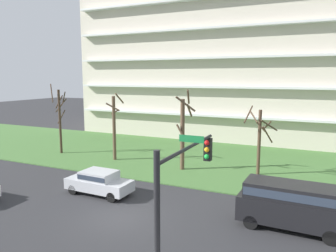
% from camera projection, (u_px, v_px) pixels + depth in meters
% --- Properties ---
extents(ground, '(160.00, 160.00, 0.00)m').
position_uv_depth(ground, '(121.00, 218.00, 17.85)').
color(ground, '#2D2D30').
extents(grass_lawn_strip, '(80.00, 16.00, 0.08)m').
position_uv_depth(grass_lawn_strip, '(203.00, 159.00, 30.41)').
color(grass_lawn_strip, '#477238').
rests_on(grass_lawn_strip, ground).
extents(apartment_building, '(40.63, 14.18, 19.50)m').
position_uv_depth(apartment_building, '(241.00, 60.00, 42.07)').
color(apartment_building, beige).
rests_on(apartment_building, ground).
extents(tree_far_left, '(1.72, 1.76, 6.97)m').
position_uv_depth(tree_far_left, '(60.00, 118.00, 32.31)').
color(tree_far_left, '#423023').
rests_on(tree_far_left, ground).
extents(tree_left, '(1.31, 1.55, 6.25)m').
position_uv_depth(tree_left, '(114.00, 126.00, 29.66)').
color(tree_left, brown).
rests_on(tree_left, ground).
extents(tree_center, '(1.61, 1.87, 6.67)m').
position_uv_depth(tree_center, '(183.00, 131.00, 26.46)').
color(tree_center, brown).
rests_on(tree_center, ground).
extents(tree_right, '(2.38, 2.35, 5.38)m').
position_uv_depth(tree_right, '(260.00, 138.00, 25.08)').
color(tree_right, '#4C3828').
rests_on(tree_right, ground).
extents(sedan_silver_near_left, '(4.44, 1.90, 1.57)m').
position_uv_depth(sedan_silver_near_left, '(99.00, 181.00, 21.33)').
color(sedan_silver_near_left, '#B7BABF').
rests_on(sedan_silver_near_left, ground).
extents(van_black_center_right, '(5.26, 2.15, 2.36)m').
position_uv_depth(van_black_center_right, '(292.00, 203.00, 16.35)').
color(van_black_center_right, black).
rests_on(van_black_center_right, ground).
extents(traffic_signal_mast, '(0.90, 4.90, 5.68)m').
position_uv_depth(traffic_signal_mast, '(181.00, 193.00, 10.58)').
color(traffic_signal_mast, black).
rests_on(traffic_signal_mast, ground).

